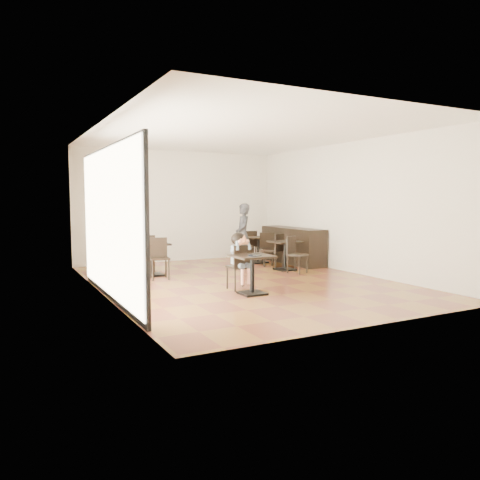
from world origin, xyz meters
TOP-DOWN VIEW (x-y plane):
  - floor at (0.00, 0.00)m, footprint 6.00×8.00m
  - ceiling at (0.00, 0.00)m, footprint 6.00×8.00m
  - wall_back at (0.00, 4.00)m, footprint 6.00×0.01m
  - wall_front at (0.00, -4.00)m, footprint 6.00×0.01m
  - wall_left at (-3.00, 0.00)m, footprint 0.01×8.00m
  - wall_right at (3.00, 0.00)m, footprint 0.01×8.00m
  - storefront_window at (-2.97, -0.50)m, footprint 0.04×4.50m
  - child_table at (-0.47, -1.27)m, footprint 0.71×0.71m
  - child_chair at (-0.47, -0.72)m, footprint 0.41×0.41m
  - child at (-0.47, -0.72)m, footprint 0.41×0.57m
  - plate at (-0.47, -1.37)m, footprint 0.25×0.25m
  - pizza_slice at (-0.47, -0.91)m, footprint 0.26×0.20m
  - adult_patron at (1.17, 2.20)m, footprint 0.56×0.71m
  - cafe_table_mid at (1.75, 1.00)m, footprint 0.93×0.93m
  - cafe_table_left at (-1.51, 1.73)m, footprint 0.83×0.83m
  - cafe_table_back at (1.82, 2.50)m, footprint 0.87×0.87m
  - chair_mid_a at (1.75, 1.55)m, footprint 0.53×0.53m
  - chair_mid_b at (1.75, 0.45)m, footprint 0.53×0.53m
  - chair_left_a at (-1.51, 2.28)m, footprint 0.48×0.48m
  - chair_left_b at (-1.51, 1.18)m, footprint 0.48×0.48m
  - chair_back_a at (1.82, 3.05)m, footprint 0.50×0.50m
  - chair_back_b at (1.82, 1.95)m, footprint 0.50×0.50m
  - service_counter at (2.65, 2.00)m, footprint 0.60×2.40m

SIDE VIEW (x-z plane):
  - floor at x=0.00m, z-range -0.01..0.01m
  - cafe_table_back at x=1.82m, z-range 0.00..0.74m
  - cafe_table_mid at x=1.75m, z-range 0.00..0.74m
  - child_table at x=-0.47m, z-range 0.00..0.75m
  - cafe_table_left at x=-1.51m, z-range 0.00..0.77m
  - chair_back_a at x=1.82m, z-range 0.00..0.88m
  - chair_back_b at x=1.82m, z-range 0.00..0.88m
  - chair_mid_a at x=1.75m, z-range 0.00..0.89m
  - chair_mid_b at x=1.75m, z-range 0.00..0.89m
  - child_chair at x=-0.47m, z-range 0.00..0.90m
  - chair_left_a at x=-1.51m, z-range 0.00..0.93m
  - chair_left_b at x=-1.51m, z-range 0.00..0.93m
  - service_counter at x=2.65m, z-range 0.00..1.00m
  - child at x=-0.47m, z-range 0.00..1.14m
  - plate at x=-0.47m, z-range 0.75..0.77m
  - adult_patron at x=1.17m, z-range 0.00..1.68m
  - pizza_slice at x=-0.47m, z-range 0.95..1.02m
  - storefront_window at x=-2.97m, z-range 0.10..2.70m
  - wall_back at x=0.00m, z-range 0.00..3.20m
  - wall_front at x=0.00m, z-range 0.00..3.20m
  - wall_left at x=-3.00m, z-range 0.00..3.20m
  - wall_right at x=3.00m, z-range 0.00..3.20m
  - ceiling at x=0.00m, z-range 3.20..3.21m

